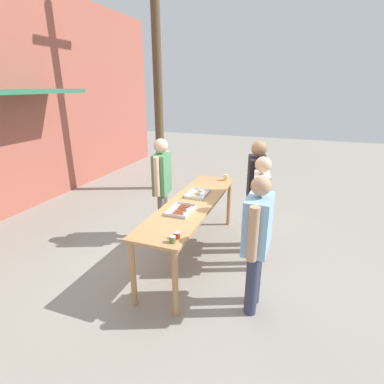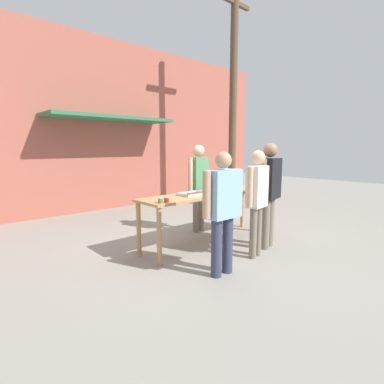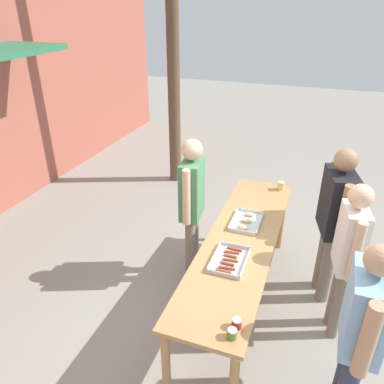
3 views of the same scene
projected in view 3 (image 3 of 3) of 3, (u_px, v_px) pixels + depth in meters
ground_plane at (236, 307)px, 4.09m from camera, size 24.00×24.00×0.00m
serving_table at (241, 247)px, 3.72m from camera, size 2.68×0.66×0.90m
food_tray_sausages at (229, 260)px, 3.35m from camera, size 0.45×0.30×0.04m
food_tray_buns at (246, 222)px, 3.92m from camera, size 0.44×0.30×0.05m
condiment_jar_mustard at (232, 334)px, 2.59m from camera, size 0.07×0.07×0.07m
condiment_jar_ketchup at (237, 323)px, 2.67m from camera, size 0.07×0.07×0.07m
beer_cup at (281, 186)px, 4.59m from camera, size 0.09×0.09×0.11m
person_server_behind_table at (192, 198)px, 4.10m from camera, size 0.55×0.24×1.73m
person_customer_holding_hotdog at (362, 325)px, 2.63m from camera, size 0.68×0.27×1.62m
person_customer_with_cup at (335, 215)px, 3.82m from camera, size 0.67×0.36×1.75m
person_customer_waiting_in_line at (348, 249)px, 3.37m from camera, size 0.52×0.26×1.64m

